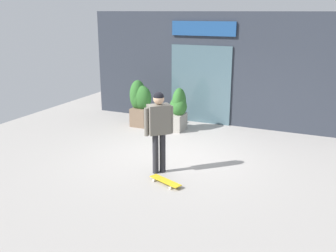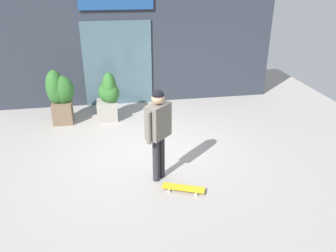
{
  "view_description": "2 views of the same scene",
  "coord_description": "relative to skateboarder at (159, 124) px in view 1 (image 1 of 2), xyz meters",
  "views": [
    {
      "loc": [
        3.54,
        -8.08,
        3.39
      ],
      "look_at": [
        0.3,
        -0.9,
        1.06
      ],
      "focal_mm": 41.85,
      "sensor_mm": 36.0,
      "label": 1
    },
    {
      "loc": [
        -0.64,
        -6.35,
        3.63
      ],
      "look_at": [
        0.3,
        -0.9,
        1.06
      ],
      "focal_mm": 36.04,
      "sensor_mm": 36.0,
      "label": 2
    }
  ],
  "objects": [
    {
      "name": "planter_box_right",
      "position": [
        -2.1,
        3.04,
        -0.32
      ],
      "size": [
        0.69,
        0.61,
        1.39
      ],
      "color": "brown",
      "rests_on": "ground_plane"
    },
    {
      "name": "planter_box_left",
      "position": [
        -0.87,
        3.1,
        -0.48
      ],
      "size": [
        0.61,
        0.66,
        1.25
      ],
      "color": "gray",
      "rests_on": "ground_plane"
    },
    {
      "name": "skateboarder",
      "position": [
        0.0,
        0.0,
        0.0
      ],
      "size": [
        0.51,
        0.51,
        1.78
      ],
      "rotation": [
        0.0,
        0.0,
        -0.8
      ],
      "color": "#28282D",
      "rests_on": "ground_plane"
    },
    {
      "name": "skateboard",
      "position": [
        0.37,
        -0.49,
        -1.04
      ],
      "size": [
        0.78,
        0.46,
        0.08
      ],
      "rotation": [
        0.0,
        0.0,
        -0.39
      ],
      "color": "gold",
      "rests_on": "ground_plane"
    },
    {
      "name": "building_facade",
      "position": [
        -0.14,
        4.28,
        0.57
      ],
      "size": [
        8.24,
        0.31,
        3.37
      ],
      "color": "#2D333D",
      "rests_on": "ground_plane"
    },
    {
      "name": "ground_plane",
      "position": [
        -0.12,
        0.96,
        -1.11
      ],
      "size": [
        12.0,
        12.0,
        0.0
      ],
      "primitive_type": "plane",
      "color": "#9E9993"
    }
  ]
}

